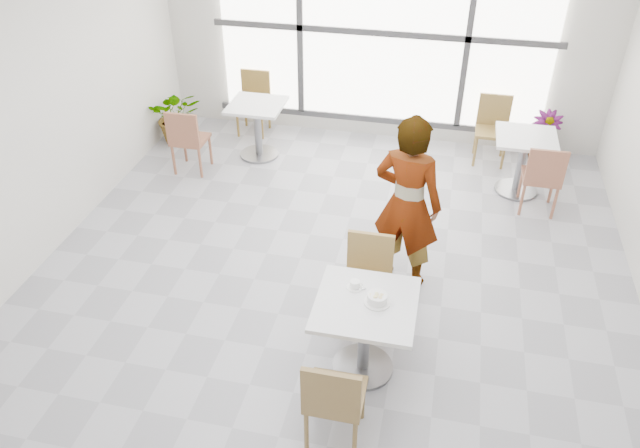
% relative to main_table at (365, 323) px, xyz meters
% --- Properties ---
extents(floor, '(7.00, 7.00, 0.00)m').
position_rel_main_table_xyz_m(floor, '(-0.51, 0.93, -0.52)').
color(floor, '#9E9EA5').
rests_on(floor, ground).
extents(wall_back, '(6.00, 0.00, 6.00)m').
position_rel_main_table_xyz_m(wall_back, '(-0.51, 4.43, 0.98)').
color(wall_back, silver).
rests_on(wall_back, ground).
extents(wall_left, '(0.00, 7.00, 7.00)m').
position_rel_main_table_xyz_m(wall_left, '(-3.51, 0.93, 0.98)').
color(wall_left, silver).
rests_on(wall_left, ground).
extents(window, '(4.60, 0.07, 2.52)m').
position_rel_main_table_xyz_m(window, '(-0.51, 4.36, 0.98)').
color(window, white).
rests_on(window, ground).
extents(main_table, '(0.80, 0.80, 0.75)m').
position_rel_main_table_xyz_m(main_table, '(0.00, 0.00, 0.00)').
color(main_table, silver).
rests_on(main_table, ground).
extents(chair_near, '(0.42, 0.42, 0.87)m').
position_rel_main_table_xyz_m(chair_near, '(-0.10, -0.77, -0.02)').
color(chair_near, olive).
rests_on(chair_near, ground).
extents(chair_far, '(0.42, 0.42, 0.87)m').
position_rel_main_table_xyz_m(chair_far, '(-0.08, 0.66, -0.02)').
color(chair_far, '#A38044').
rests_on(chair_far, ground).
extents(oatmeal_bowl, '(0.21, 0.21, 0.09)m').
position_rel_main_table_xyz_m(oatmeal_bowl, '(0.08, 0.02, 0.27)').
color(oatmeal_bowl, white).
rests_on(oatmeal_bowl, main_table).
extents(coffee_cup, '(0.16, 0.13, 0.07)m').
position_rel_main_table_xyz_m(coffee_cup, '(-0.12, 0.16, 0.26)').
color(coffee_cup, white).
rests_on(coffee_cup, main_table).
extents(person, '(0.74, 0.57, 1.80)m').
position_rel_main_table_xyz_m(person, '(0.18, 1.26, 0.38)').
color(person, black).
rests_on(person, ground).
extents(bg_table_left, '(0.70, 0.70, 0.75)m').
position_rel_main_table_xyz_m(bg_table_left, '(-1.99, 3.46, -0.04)').
color(bg_table_left, white).
rests_on(bg_table_left, ground).
extents(bg_table_right, '(0.70, 0.70, 0.75)m').
position_rel_main_table_xyz_m(bg_table_right, '(1.39, 3.27, -0.04)').
color(bg_table_right, white).
rests_on(bg_table_right, ground).
extents(bg_chair_left_near, '(0.42, 0.42, 0.87)m').
position_rel_main_table_xyz_m(bg_chair_left_near, '(-2.72, 2.83, -0.02)').
color(bg_chair_left_near, '#975B42').
rests_on(bg_chair_left_near, ground).
extents(bg_chair_left_far, '(0.42, 0.42, 0.87)m').
position_rel_main_table_xyz_m(bg_chair_left_far, '(-2.27, 4.20, -0.02)').
color(bg_chair_left_far, olive).
rests_on(bg_chair_left_far, ground).
extents(bg_chair_right_near, '(0.42, 0.42, 0.87)m').
position_rel_main_table_xyz_m(bg_chair_right_near, '(1.59, 2.82, -0.02)').
color(bg_chair_right_near, '#A16248').
rests_on(bg_chair_right_near, ground).
extents(bg_chair_right_far, '(0.42, 0.42, 0.87)m').
position_rel_main_table_xyz_m(bg_chair_right_far, '(1.04, 4.05, -0.02)').
color(bg_chair_right_far, olive).
rests_on(bg_chair_right_far, ground).
extents(plant_left, '(0.88, 0.82, 0.78)m').
position_rel_main_table_xyz_m(plant_left, '(-3.21, 3.62, -0.13)').
color(plant_left, '#4A7437').
rests_on(plant_left, ground).
extents(plant_right, '(0.44, 0.44, 0.70)m').
position_rel_main_table_xyz_m(plant_right, '(1.72, 4.13, -0.17)').
color(plant_right, '#487535').
rests_on(plant_right, ground).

